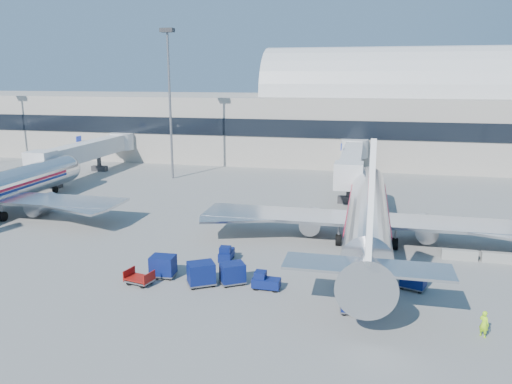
% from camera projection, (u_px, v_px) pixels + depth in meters
% --- Properties ---
extents(ground, '(260.00, 260.00, 0.00)m').
position_uv_depth(ground, '(254.00, 252.00, 45.73)').
color(ground, gray).
rests_on(ground, ground).
extents(terminal, '(170.00, 28.15, 21.00)m').
position_uv_depth(terminal, '(250.00, 118.00, 100.08)').
color(terminal, '#B2AA9E').
rests_on(terminal, ground).
extents(airliner_main, '(32.00, 37.26, 12.07)m').
position_uv_depth(airliner_main, '(368.00, 215.00, 47.21)').
color(airliner_main, silver).
rests_on(airliner_main, ground).
extents(jetbridge_near, '(4.40, 27.50, 6.25)m').
position_uv_depth(jetbridge_near, '(352.00, 159.00, 72.48)').
color(jetbridge_near, silver).
rests_on(jetbridge_near, ground).
extents(jetbridge_mid, '(4.40, 27.50, 6.25)m').
position_uv_depth(jetbridge_mid, '(91.00, 150.00, 81.43)').
color(jetbridge_mid, silver).
rests_on(jetbridge_mid, ground).
extents(mast_west, '(2.00, 1.20, 22.60)m').
position_uv_depth(mast_west, '(169.00, 82.00, 75.12)').
color(mast_west, slate).
rests_on(mast_west, ground).
extents(barrier_near, '(3.00, 0.55, 0.90)m').
position_uv_depth(barrier_near, '(459.00, 255.00, 43.69)').
color(barrier_near, '#9E9E96').
rests_on(barrier_near, ground).
extents(barrier_mid, '(3.00, 0.55, 0.90)m').
position_uv_depth(barrier_mid, '(500.00, 258.00, 42.98)').
color(barrier_mid, '#9E9E96').
rests_on(barrier_mid, ground).
extents(tug_lead, '(2.14, 1.11, 1.37)m').
position_uv_depth(tug_lead, '(265.00, 281.00, 37.66)').
color(tug_lead, '#0B1754').
rests_on(tug_lead, ground).
extents(tug_right, '(2.21, 2.33, 1.40)m').
position_uv_depth(tug_right, '(365.00, 273.00, 39.16)').
color(tug_right, '#0B1754').
rests_on(tug_right, ground).
extents(tug_left, '(1.23, 2.22, 1.41)m').
position_uv_depth(tug_left, '(226.00, 254.00, 43.44)').
color(tug_left, '#0B1754').
rests_on(tug_left, ground).
extents(cart_train_a, '(2.38, 2.23, 1.67)m').
position_uv_depth(cart_train_a, '(233.00, 273.00, 38.51)').
color(cart_train_a, '#0B1754').
rests_on(cart_train_a, ground).
extents(cart_train_b, '(2.61, 2.44, 1.84)m').
position_uv_depth(cart_train_b, '(201.00, 273.00, 38.21)').
color(cart_train_b, '#0B1754').
rests_on(cart_train_b, ground).
extents(cart_train_c, '(2.05, 1.60, 1.76)m').
position_uv_depth(cart_train_c, '(163.00, 266.00, 39.85)').
color(cart_train_c, '#0B1754').
rests_on(cart_train_c, ground).
extents(cart_solo_near, '(2.11, 1.68, 1.74)m').
position_uv_depth(cart_solo_near, '(355.00, 300.00, 33.86)').
color(cart_solo_near, '#0B1754').
rests_on(cart_solo_near, ground).
extents(cart_solo_far, '(2.22, 1.96, 1.63)m').
position_uv_depth(cart_solo_far, '(414.00, 278.00, 37.62)').
color(cart_solo_far, '#0B1754').
rests_on(cart_solo_far, ground).
extents(cart_open_red, '(2.32, 1.86, 0.55)m').
position_uv_depth(cart_open_red, '(140.00, 279.00, 38.54)').
color(cart_open_red, slate).
rests_on(cart_open_red, ground).
extents(ramp_worker, '(0.73, 0.74, 1.72)m').
position_uv_depth(ramp_worker, '(484.00, 324.00, 30.69)').
color(ramp_worker, '#9BE317').
rests_on(ramp_worker, ground).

